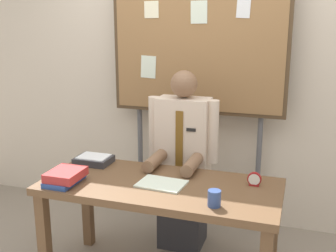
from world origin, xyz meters
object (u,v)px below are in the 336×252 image
object	(u,v)px
desk	(160,197)
open_notebook	(162,184)
desk_clock	(254,180)
bulletin_board	(198,44)
coffee_mug	(214,198)
person	(183,168)
book_stack	(65,177)
paper_tray	(94,160)

from	to	relation	value
desk	open_notebook	bearing A→B (deg)	-50.89
desk_clock	bulletin_board	bearing A→B (deg)	127.33
coffee_mug	desk	bearing A→B (deg)	150.78
person	book_stack	xyz separation A→B (m)	(-0.59, -0.72, 0.12)
desk	paper_tray	bearing A→B (deg)	160.64
person	book_stack	size ratio (longest dim) A/B	5.27
book_stack	open_notebook	xyz separation A→B (m)	(0.61, 0.17, -0.04)
paper_tray	bulletin_board	bearing A→B (deg)	49.99
desk	book_stack	size ratio (longest dim) A/B	5.82
desk_clock	paper_tray	xyz separation A→B (m)	(-1.19, 0.06, -0.01)
book_stack	coffee_mug	world-z (taller)	coffee_mug
desk	person	world-z (taller)	person
desk	desk_clock	world-z (taller)	desk_clock
open_notebook	person	bearing A→B (deg)	91.70
desk	book_stack	distance (m)	0.64
desk_clock	paper_tray	bearing A→B (deg)	177.27
open_notebook	coffee_mug	bearing A→B (deg)	-28.00
bulletin_board	desk_clock	bearing A→B (deg)	-52.67
bulletin_board	desk_clock	world-z (taller)	bulletin_board
book_stack	desk_clock	bearing A→B (deg)	16.42
desk	person	bearing A→B (deg)	90.00
paper_tray	coffee_mug	bearing A→B (deg)	-23.53
coffee_mug	paper_tray	bearing A→B (deg)	156.47
open_notebook	paper_tray	size ratio (longest dim) A/B	1.16
open_notebook	desk_clock	xyz separation A→B (m)	(0.58, 0.17, 0.03)
open_notebook	desk_clock	distance (m)	0.60
person	bulletin_board	size ratio (longest dim) A/B	0.64
person	desk_clock	world-z (taller)	person
bulletin_board	desk_clock	size ratio (longest dim) A/B	24.60
bulletin_board	book_stack	xyz separation A→B (m)	(-0.59, -1.12, -0.81)
desk	book_stack	bearing A→B (deg)	-161.88
book_stack	desk_clock	world-z (taller)	desk_clock
person	open_notebook	bearing A→B (deg)	-88.30
book_stack	bulletin_board	bearing A→B (deg)	62.19
book_stack	open_notebook	bearing A→B (deg)	15.94
bulletin_board	coffee_mug	size ratio (longest dim) A/B	22.91
desk	coffee_mug	bearing A→B (deg)	-29.22
book_stack	desk_clock	distance (m)	1.24
bulletin_board	book_stack	bearing A→B (deg)	-117.81
open_notebook	desk	bearing A→B (deg)	129.11
person	desk_clock	size ratio (longest dim) A/B	15.72
open_notebook	paper_tray	world-z (taller)	paper_tray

